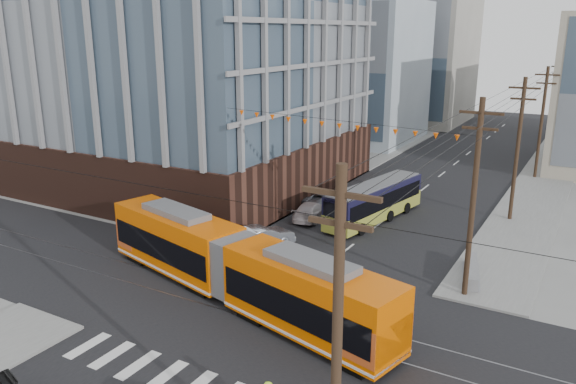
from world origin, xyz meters
name	(u,v)px	position (x,y,z in m)	size (l,w,h in m)	color
ground	(223,348)	(0.00, 0.00, 0.00)	(160.00, 160.00, 0.00)	slate
office_building	(173,30)	(-22.00, 23.00, 14.30)	(30.00, 25.00, 28.60)	#381E16
bg_bldg_nw_near	(348,72)	(-17.00, 52.00, 9.00)	(18.00, 16.00, 18.00)	#8C99A5
bg_bldg_nw_far	(416,58)	(-14.00, 72.00, 10.00)	(16.00, 18.00, 20.00)	gray
utility_pole_near	(337,357)	(8.50, -6.00, 5.50)	(0.30, 0.30, 11.00)	black
utility_pole_far	(556,107)	(8.50, 56.00, 5.50)	(0.30, 0.30, 11.00)	black
streetcar	(236,267)	(-2.21, 4.34, 1.96)	(20.30, 2.85, 3.91)	#D85300
city_bus	(375,201)	(-0.72, 20.86, 1.51)	(2.31, 10.67, 3.02)	black
parked_car_silver	(261,238)	(-5.11, 11.33, 0.79)	(1.68, 4.81, 1.59)	#A8B0BC
parked_car_white	(311,211)	(-5.13, 18.61, 0.68)	(1.91, 4.69, 1.36)	beige
parked_car_grey	(329,199)	(-5.29, 22.16, 0.65)	(2.15, 4.66, 1.29)	slate
jersey_barrier	(471,272)	(8.30, 13.56, 0.44)	(0.99, 4.38, 0.88)	gray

